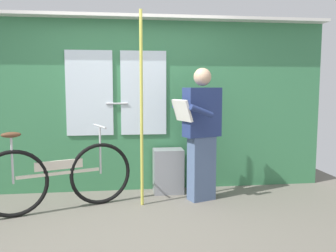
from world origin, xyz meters
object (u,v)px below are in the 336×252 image
at_px(passenger_reading_newspaper, 201,131).
at_px(handrail_pole, 141,110).
at_px(bicycle_near_door, 59,177).
at_px(trash_bin_by_wall, 168,171).

bearing_deg(passenger_reading_newspaper, handrail_pole, -12.39).
xyz_separation_m(bicycle_near_door, handrail_pole, (0.94, 0.07, 0.74)).
relative_size(bicycle_near_door, handrail_pole, 0.71).
relative_size(passenger_reading_newspaper, handrail_pole, 0.72).
bearing_deg(passenger_reading_newspaper, trash_bin_by_wall, -65.07).
bearing_deg(bicycle_near_door, trash_bin_by_wall, 1.56).
xyz_separation_m(bicycle_near_door, passenger_reading_newspaper, (1.66, 0.17, 0.46)).
height_order(passenger_reading_newspaper, trash_bin_by_wall, passenger_reading_newspaper).
distance_m(bicycle_near_door, passenger_reading_newspaper, 1.73).
distance_m(passenger_reading_newspaper, handrail_pole, 0.78).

